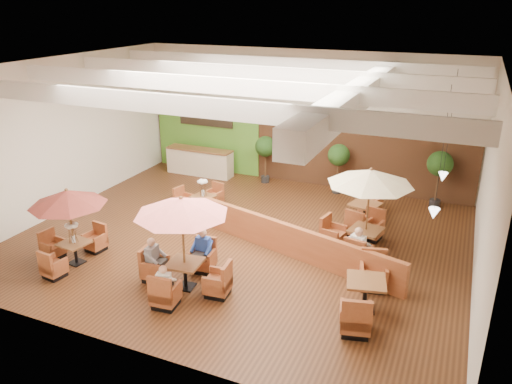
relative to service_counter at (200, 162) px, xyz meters
The scene contains 17 objects.
room 6.78m from the service_counter, 39.88° to the right, with size 14.04×14.00×5.52m.
service_counter is the anchor object (origin of this frame).
booth_divider 8.44m from the service_counter, 41.39° to the right, with size 7.27×0.18×1.01m, color brown.
table_0 8.60m from the service_counter, 86.34° to the right, with size 2.27×2.36×2.37m.
table_1 9.48m from the service_counter, 63.07° to the right, with size 2.65×2.65×2.67m.
table_2 9.45m from the service_counter, 28.52° to the right, with size 2.67×2.80×2.76m.
table_3 4.25m from the service_counter, 61.45° to the right, with size 1.62×2.34×1.44m.
table_4 11.64m from the service_counter, 39.98° to the right, with size 1.14×2.95×1.06m.
table_5 8.23m from the service_counter, 17.53° to the right, with size 1.14×2.88×1.02m.
topiary_0 3.20m from the service_counter, ahead, with size 0.87×0.87×2.01m.
topiary_1 6.25m from the service_counter, ahead, with size 0.87×0.87×2.02m.
topiary_2 10.01m from the service_counter, ahead, with size 0.93×0.93×2.17m.
diner_0 10.28m from the service_counter, 65.53° to the right, with size 0.40×0.36×0.74m.
diner_1 8.54m from the service_counter, 60.11° to the right, with size 0.40×0.32×0.83m.
diner_2 9.00m from the service_counter, 68.61° to the right, with size 0.32×0.40×0.82m.
diner_3 9.93m from the service_counter, 33.46° to the right, with size 0.42×0.36×0.79m.
diner_4 9.93m from the service_counter, 33.46° to the right, with size 0.45×0.40×0.84m.
Camera 1 is at (6.25, -13.27, 7.31)m, focal length 35.00 mm.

